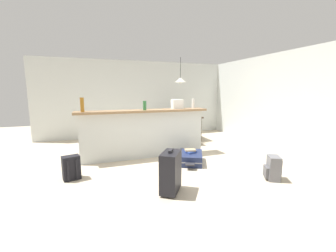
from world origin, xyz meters
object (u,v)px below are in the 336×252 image
dining_table (182,119)px  backpack_grey (273,168)px  bottle_green (145,105)px  dining_chair_far_side (176,121)px  bottle_white (193,103)px  suitcase_upright_black (171,172)px  pendant_lamp (180,80)px  book_stack (190,151)px  bottle_amber (82,105)px  backpack_black (71,168)px  dining_chair_near_partition (189,126)px  grocery_bag (177,104)px  suitcase_flat_navy (191,158)px

dining_table → backpack_grey: size_ratio=2.62×
bottle_green → dining_chair_far_side: (1.52, 1.97, -0.69)m
bottle_white → backpack_grey: bottle_white is taller
suitcase_upright_black → pendant_lamp: bearing=64.9°
bottle_white → book_stack: (-0.43, -0.78, -0.96)m
bottle_amber → suitcase_upright_black: bottle_amber is taller
dining_chair_far_side → book_stack: size_ratio=3.64×
pendant_lamp → backpack_black: pendant_lamp is taller
bottle_amber → dining_table: (2.80, 1.44, -0.60)m
bottle_white → suitcase_upright_black: (-1.31, -1.92, -0.89)m
bottle_green → suitcase_upright_black: size_ratio=0.30×
pendant_lamp → backpack_grey: size_ratio=1.84×
bottle_green → dining_table: bottle_green is taller
bottle_amber → dining_chair_near_partition: (2.80, 0.88, -0.73)m
backpack_grey → grocery_bag: bearing=115.2°
bottle_amber → suitcase_flat_navy: 2.49m
bottle_white → grocery_bag: size_ratio=0.88×
grocery_bag → book_stack: grocery_bag is taller
pendant_lamp → backpack_black: 4.01m
pendant_lamp → book_stack: (-0.62, -2.06, -1.59)m
backpack_grey → book_stack: size_ratio=1.64×
pendant_lamp → grocery_bag: bearing=-115.8°
bottle_amber → grocery_bag: bottle_amber is taller
suitcase_flat_navy → book_stack: (0.00, 0.02, 0.15)m
dining_chair_far_side → backpack_grey: (0.27, -3.88, -0.31)m
bottle_white → dining_table: bottle_white is taller
bottle_amber → dining_chair_far_side: 3.50m
bottle_green → dining_chair_far_side: bearing=52.3°
backpack_grey → dining_chair_far_side: bearing=93.9°
bottle_amber → dining_chair_far_side: bottle_amber is taller
dining_chair_far_side → backpack_black: dining_chair_far_side is taller
dining_chair_near_partition → grocery_bag: bearing=-132.6°
pendant_lamp → suitcase_upright_black: size_ratio=1.15×
bottle_green → bottle_white: bottle_white is taller
bottle_amber → grocery_bag: size_ratio=1.12×
backpack_black → suitcase_flat_navy: bearing=1.9°
backpack_grey → bottle_green: bearing=133.0°
bottle_white → grocery_bag: bearing=-177.2°
bottle_white → pendant_lamp: size_ratio=0.30×
bottle_amber → dining_chair_far_side: size_ratio=0.31×
bottle_white → dining_chair_near_partition: size_ratio=0.25×
bottle_amber → bottle_white: bearing=3.3°
pendant_lamp → backpack_grey: 3.75m
dining_table → dining_chair_near_partition: size_ratio=1.18×
suitcase_flat_navy → dining_chair_near_partition: bearing=65.7°
suitcase_upright_black → book_stack: 1.44m
dining_chair_far_side → book_stack: (-0.69, -2.59, -0.26)m
bottle_green → backpack_black: 1.94m
bottle_amber → grocery_bag: 2.11m
bottle_green → backpack_black: bottle_green is taller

